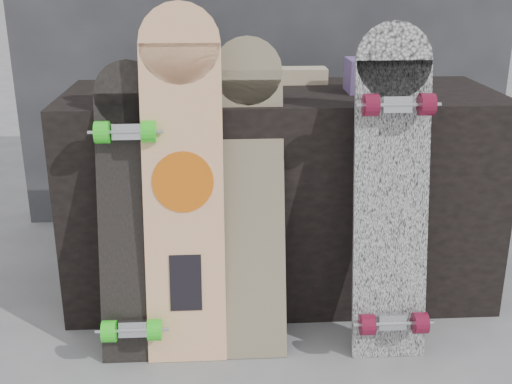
{
  "coord_description": "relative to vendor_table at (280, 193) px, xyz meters",
  "views": [
    {
      "loc": [
        -0.23,
        -1.84,
        1.24
      ],
      "look_at": [
        -0.11,
        0.2,
        0.51
      ],
      "focal_mm": 45.0,
      "sensor_mm": 36.0,
      "label": 1
    }
  ],
  "objects": [
    {
      "name": "vendor_table",
      "position": [
        0.0,
        0.0,
        0.0
      ],
      "size": [
        1.6,
        0.6,
        0.8
      ],
      "primitive_type": "cube",
      "color": "black",
      "rests_on": "ground"
    },
    {
      "name": "skateboard_dark",
      "position": [
        -0.52,
        -0.39,
        0.09
      ],
      "size": [
        0.21,
        0.32,
        0.96
      ],
      "rotation": [
        -0.26,
        0.0,
        0.0
      ],
      "color": "black",
      "rests_on": "ground"
    },
    {
      "name": "longboard_cascadia",
      "position": [
        0.32,
        -0.43,
        0.16
      ],
      "size": [
        0.24,
        0.28,
        1.08
      ],
      "rotation": [
        -0.18,
        0.0,
        0.0
      ],
      "color": "white",
      "rests_on": "ground"
    },
    {
      "name": "merch_box_small",
      "position": [
        0.31,
        -0.02,
        0.46
      ],
      "size": [
        0.14,
        0.14,
        0.12
      ],
      "primitive_type": "cube",
      "color": "#4F3A77",
      "rests_on": "vendor_table"
    },
    {
      "name": "longboard_celtic",
      "position": [
        -0.14,
        -0.34,
        0.14
      ],
      "size": [
        0.23,
        0.33,
        1.03
      ],
      "rotation": [
        -0.3,
        0.0,
        0.0
      ],
      "color": "#C8B588",
      "rests_on": "ground"
    },
    {
      "name": "merch_box_purple",
      "position": [
        -0.36,
        0.07,
        0.45
      ],
      "size": [
        0.18,
        0.12,
        0.1
      ],
      "primitive_type": "cube",
      "color": "#4F3A77",
      "rests_on": "vendor_table"
    },
    {
      "name": "longboard_geisha",
      "position": [
        -0.35,
        -0.39,
        0.2
      ],
      "size": [
        0.26,
        0.26,
        1.14
      ],
      "rotation": [
        -0.21,
        0.0,
        0.0
      ],
      "color": "beige",
      "rests_on": "ground"
    },
    {
      "name": "merch_box_flat",
      "position": [
        0.08,
        0.17,
        0.43
      ],
      "size": [
        0.22,
        0.1,
        0.06
      ],
      "primitive_type": "cube",
      "color": "#D1B78C",
      "rests_on": "vendor_table"
    },
    {
      "name": "ground",
      "position": [
        0.0,
        -0.5,
        -0.4
      ],
      "size": [
        60.0,
        60.0,
        0.0
      ],
      "primitive_type": "plane",
      "color": "slate",
      "rests_on": "ground"
    }
  ]
}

